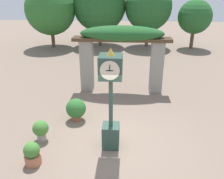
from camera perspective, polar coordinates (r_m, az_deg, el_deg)
The scene contains 7 objects.
ground_plane at distance 7.83m, azimuth 1.04°, elevation -12.65°, with size 60.00×60.00×0.00m, color #7F6B5B.
pedestal_clock at distance 6.82m, azimuth -0.30°, elevation -2.01°, with size 0.64×0.68×3.14m.
pergola at distance 10.91m, azimuth 2.36°, elevation 10.77°, with size 4.44×1.17×3.06m.
potted_plant_near_left at distance 8.89m, azimuth -8.66°, elevation -4.63°, with size 0.74×0.74×0.86m.
potted_plant_near_right at distance 7.19m, azimuth -18.65°, elevation -14.43°, with size 0.45×0.45×0.69m.
potted_plant_far_left at distance 8.04m, azimuth -16.78°, elevation -9.19°, with size 0.51×0.51×0.71m.
tree_line at distance 19.97m, azimuth -1.61°, elevation 19.01°, with size 14.61×5.08×5.41m.
Camera 1 is at (0.31, -6.32, 4.61)m, focal length 38.00 mm.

